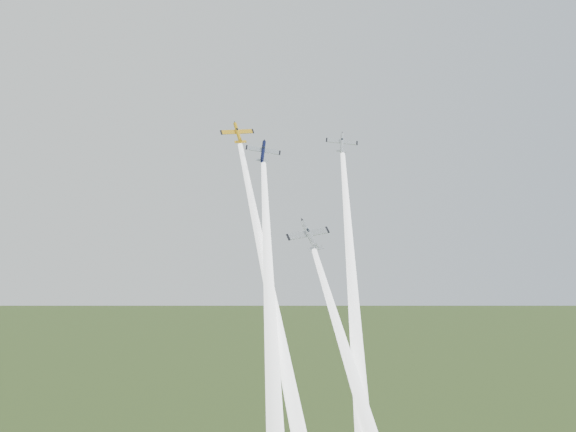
# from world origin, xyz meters

# --- Properties ---
(plane_yellow) EXTENTS (7.30, 4.93, 6.58)m
(plane_yellow) POSITION_xyz_m (-7.10, 4.31, 108.60)
(plane_yellow) COLOR yellow
(smoke_trail_yellow) EXTENTS (3.57, 47.89, 63.32)m
(smoke_trail_yellow) POSITION_xyz_m (-6.71, -20.38, 75.20)
(smoke_trail_yellow) COLOR white
(plane_navy) EXTENTS (8.18, 5.93, 6.90)m
(plane_navy) POSITION_xyz_m (-3.64, -1.79, 104.37)
(plane_navy) COLOR #0D1239
(smoke_trail_navy) EXTENTS (10.72, 37.14, 49.18)m
(smoke_trail_navy) POSITION_xyz_m (-7.78, -20.81, 78.04)
(smoke_trail_navy) COLOR white
(plane_silver_right) EXTENTS (8.10, 6.27, 6.52)m
(plane_silver_right) POSITION_xyz_m (14.76, 4.17, 107.60)
(plane_silver_right) COLOR silver
(smoke_trail_silver_right) EXTENTS (14.67, 40.42, 54.57)m
(smoke_trail_silver_right) POSITION_xyz_m (8.55, -16.37, 78.57)
(smoke_trail_silver_right) COLOR white
(plane_silver_low) EXTENTS (9.69, 6.52, 8.64)m
(plane_silver_low) POSITION_xyz_m (2.41, -11.16, 88.38)
(plane_silver_low) COLOR #A1A8AF
(smoke_trail_silver_low) EXTENTS (5.88, 32.74, 42.73)m
(smoke_trail_silver_low) POSITION_xyz_m (4.02, -28.17, 65.28)
(smoke_trail_silver_low) COLOR white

